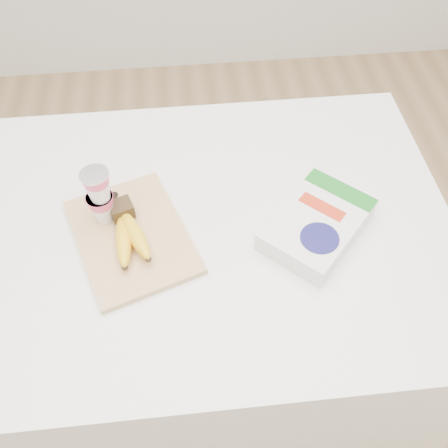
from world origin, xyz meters
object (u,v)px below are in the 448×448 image
object	(u,v)px
yogurt_stack	(99,195)
cereal_box	(317,224)
bananas	(128,232)
cutting_board	(132,236)
table	(189,322)

from	to	relation	value
yogurt_stack	cereal_box	size ratio (longest dim) A/B	0.49
bananas	yogurt_stack	xyz separation A→B (m)	(-0.05, 0.06, 0.06)
bananas	cereal_box	bearing A→B (deg)	-1.96
cutting_board	yogurt_stack	world-z (taller)	yogurt_stack
cutting_board	cereal_box	size ratio (longest dim) A/B	1.07
table	yogurt_stack	world-z (taller)	yogurt_stack
table	cereal_box	distance (m)	0.58
cutting_board	cereal_box	distance (m)	0.40
cutting_board	yogurt_stack	bearing A→B (deg)	118.31
table	bananas	distance (m)	0.52
table	cutting_board	size ratio (longest dim) A/B	4.04
bananas	yogurt_stack	bearing A→B (deg)	130.61
cereal_box	yogurt_stack	bearing A→B (deg)	-146.44
table	bananas	bearing A→B (deg)	-160.65
cutting_board	bananas	size ratio (longest dim) A/B	1.67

